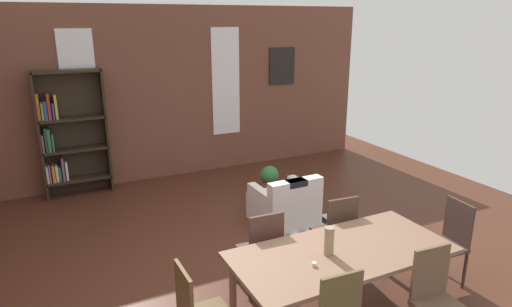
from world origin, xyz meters
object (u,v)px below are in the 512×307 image
dining_chair_near_right (437,298)px  bookshelf_tall (68,134)px  dining_chair_far_right (336,231)px  armchair_white (285,205)px  dining_chair_head_right (448,240)px  dining_table (342,257)px  potted_plant_by_shelf (269,178)px  vase_on_table (329,241)px  dining_chair_far_left (262,249)px

dining_chair_near_right → bookshelf_tall: bearing=115.2°
dining_chair_far_right → armchair_white: size_ratio=1.17×
dining_chair_far_right → dining_chair_head_right: bearing=-37.0°
dining_chair_near_right → dining_chair_far_right: 1.44m
dining_table → bookshelf_tall: bearing=113.7°
dining_chair_head_right → armchair_white: size_ratio=1.17×
armchair_white → potted_plant_by_shelf: 1.27m
dining_chair_near_right → bookshelf_tall: (-2.51, 5.33, 0.52)m
dining_chair_far_right → armchair_white: bearing=85.5°
vase_on_table → armchair_white: vase_on_table is taller
dining_table → bookshelf_tall: bookshelf_tall is taller
vase_on_table → armchair_white: bearing=70.5°
potted_plant_by_shelf → dining_chair_head_right: bearing=-82.0°
dining_chair_head_right → dining_chair_far_right: same height
dining_chair_far_right → bookshelf_tall: bearing=122.7°
dining_table → dining_chair_head_right: 1.44m
vase_on_table → potted_plant_by_shelf: (1.13, 3.28, -0.63)m
dining_chair_far_right → potted_plant_by_shelf: (0.50, 2.56, -0.27)m
potted_plant_by_shelf → dining_table: bearing=-106.5°
dining_chair_head_right → bookshelf_tall: bookshelf_tall is taller
dining_table → potted_plant_by_shelf: bearing=73.5°
vase_on_table → bookshelf_tall: 4.98m
vase_on_table → dining_chair_near_right: bearing=-48.3°
dining_chair_near_right → dining_chair_far_left: bearing=123.9°
dining_chair_far_right → potted_plant_by_shelf: 2.62m
bookshelf_tall → vase_on_table: bearing=-67.9°
dining_table → armchair_white: size_ratio=2.61×
dining_table → dining_chair_far_right: bearing=56.8°
dining_chair_head_right → bookshelf_tall: bearing=126.8°
dining_chair_far_left → potted_plant_by_shelf: (1.45, 2.56, -0.27)m
dining_chair_far_right → dining_chair_far_left: bearing=-180.0°
vase_on_table → dining_chair_near_right: 1.03m
dining_chair_head_right → dining_table: bearing=179.7°
dining_table → dining_chair_far_right: (0.47, 0.72, -0.15)m
dining_table → dining_chair_head_right: size_ratio=2.23×
dining_chair_head_right → dining_chair_near_right: same height
dining_chair_far_left → armchair_white: bearing=51.9°
dining_chair_near_right → potted_plant_by_shelf: dining_chair_near_right is taller
armchair_white → potted_plant_by_shelf: size_ratio=1.83×
dining_table → bookshelf_tall: 5.06m
vase_on_table → bookshelf_tall: size_ratio=0.13×
armchair_white → dining_chair_far_right: bearing=-94.5°
dining_chair_far_left → bookshelf_tall: (-1.55, 3.90, 0.52)m
bookshelf_tall → potted_plant_by_shelf: 3.38m
dining_table → dining_chair_far_left: (-0.48, 0.72, -0.15)m
dining_chair_head_right → potted_plant_by_shelf: (-0.46, 3.28, -0.27)m
dining_chair_far_left → bookshelf_tall: bearing=111.7°
dining_chair_head_right → dining_chair_far_left: 2.05m
dining_table → dining_chair_near_right: 0.88m
dining_chair_far_right → potted_plant_by_shelf: bearing=79.0°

